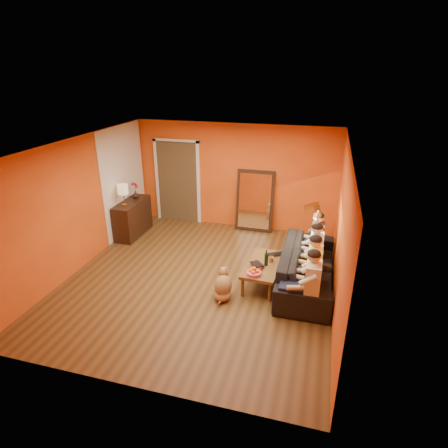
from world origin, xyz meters
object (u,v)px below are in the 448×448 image
(vase, at_px, (136,195))
(sideboard, at_px, (133,218))
(coffee_table, at_px, (263,273))
(laptop, at_px, (276,256))
(sofa, at_px, (307,267))
(person_far_right, at_px, (317,241))
(table_lamp, at_px, (123,195))
(person_far_left, at_px, (312,284))
(mirror_frame, at_px, (255,201))
(tumbler, at_px, (271,259))
(floor_lamp, at_px, (315,240))
(wine_bottle, at_px, (266,258))
(person_mid_right, at_px, (316,253))
(person_mid_left, at_px, (314,267))
(dog, at_px, (223,284))

(vase, bearing_deg, sideboard, -90.00)
(coffee_table, xyz_separation_m, laptop, (0.18, 0.35, 0.22))
(sofa, relative_size, laptop, 6.89)
(person_far_right, relative_size, vase, 6.83)
(sideboard, distance_m, table_lamp, 0.74)
(table_lamp, relative_size, person_far_left, 0.42)
(sofa, distance_m, coffee_table, 0.83)
(vase, bearing_deg, sofa, -18.32)
(table_lamp, bearing_deg, mirror_frame, 26.32)
(table_lamp, bearing_deg, sideboard, 90.00)
(tumbler, bearing_deg, floor_lamp, 35.17)
(mirror_frame, xyz_separation_m, wine_bottle, (0.71, -2.49, -0.18))
(mirror_frame, distance_m, person_mid_right, 2.66)
(tumbler, relative_size, laptop, 0.28)
(person_mid_left, bearing_deg, person_far_right, 90.00)
(mirror_frame, xyz_separation_m, floor_lamp, (1.55, -1.78, -0.04))
(sofa, xyz_separation_m, floor_lamp, (0.10, 0.46, 0.36))
(person_far_left, relative_size, vase, 6.83)
(coffee_table, bearing_deg, tumbler, 48.34)
(sofa, relative_size, person_mid_right, 2.00)
(coffee_table, bearing_deg, table_lamp, 166.25)
(tumbler, bearing_deg, table_lamp, 165.23)
(table_lamp, xyz_separation_m, coffee_table, (3.45, -1.06, -0.90))
(floor_lamp, xyz_separation_m, person_far_right, (0.03, 0.19, -0.11))
(dog, height_order, person_mid_left, person_mid_left)
(sideboard, bearing_deg, mirror_frame, 21.16)
(sideboard, relative_size, laptop, 3.33)
(sofa, xyz_separation_m, person_mid_left, (0.13, -0.45, 0.25))
(person_far_right, bearing_deg, dog, -134.52)
(floor_lamp, height_order, person_far_right, floor_lamp)
(tumbler, xyz_separation_m, laptop, (0.06, 0.23, -0.03))
(mirror_frame, relative_size, person_far_right, 1.25)
(person_mid_left, xyz_separation_m, laptop, (-0.74, 0.59, -0.18))
(wine_bottle, distance_m, laptop, 0.44)
(person_far_left, relative_size, person_mid_left, 1.00)
(mirror_frame, xyz_separation_m, coffee_table, (0.66, -2.44, -0.55))
(table_lamp, relative_size, person_mid_right, 0.42)
(mirror_frame, relative_size, coffee_table, 1.25)
(mirror_frame, bearing_deg, sideboard, -158.84)
(person_far_right, bearing_deg, person_mid_left, -90.00)
(dog, distance_m, tumbler, 1.09)
(sofa, bearing_deg, laptop, 76.83)
(sofa, relative_size, person_far_left, 2.00)
(sideboard, distance_m, wine_bottle, 3.78)
(laptop, bearing_deg, floor_lamp, -4.85)
(person_far_right, relative_size, tumbler, 12.09)
(sofa, distance_m, dog, 1.65)
(laptop, bearing_deg, table_lamp, 140.30)
(sideboard, relative_size, person_mid_right, 0.97)
(dog, bearing_deg, person_far_left, 0.21)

